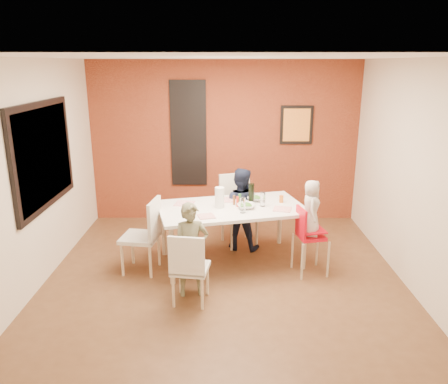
{
  "coord_description": "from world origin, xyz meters",
  "views": [
    {
      "loc": [
        0.02,
        -5.06,
        2.64
      ],
      "look_at": [
        0.0,
        0.3,
        1.05
      ],
      "focal_mm": 35.0,
      "sensor_mm": 36.0,
      "label": 1
    }
  ],
  "objects_px": {
    "dining_table": "(232,212)",
    "high_chair": "(308,234)",
    "child_far": "(240,209)",
    "paper_towel_roll": "(220,198)",
    "child_near": "(191,250)",
    "chair_near": "(189,265)",
    "wine_bottle": "(251,194)",
    "chair_far": "(237,205)",
    "toddler": "(311,208)",
    "chair_left": "(146,232)"
  },
  "relations": [
    {
      "from": "child_far",
      "to": "wine_bottle",
      "type": "xyz_separation_m",
      "value": [
        0.14,
        -0.35,
        0.33
      ]
    },
    {
      "from": "child_near",
      "to": "paper_towel_roll",
      "type": "xyz_separation_m",
      "value": [
        0.32,
        0.85,
        0.37
      ]
    },
    {
      "from": "chair_far",
      "to": "toddler",
      "type": "height_order",
      "value": "toddler"
    },
    {
      "from": "chair_near",
      "to": "high_chair",
      "type": "height_order",
      "value": "high_chair"
    },
    {
      "from": "chair_left",
      "to": "high_chair",
      "type": "relative_size",
      "value": 1.09
    },
    {
      "from": "child_near",
      "to": "toddler",
      "type": "height_order",
      "value": "toddler"
    },
    {
      "from": "high_chair",
      "to": "wine_bottle",
      "type": "height_order",
      "value": "wine_bottle"
    },
    {
      "from": "chair_far",
      "to": "chair_left",
      "type": "distance_m",
      "value": 1.56
    },
    {
      "from": "chair_left",
      "to": "wine_bottle",
      "type": "bearing_deg",
      "value": 115.05
    },
    {
      "from": "dining_table",
      "to": "chair_left",
      "type": "height_order",
      "value": "chair_left"
    },
    {
      "from": "child_near",
      "to": "dining_table",
      "type": "bearing_deg",
      "value": 51.16
    },
    {
      "from": "dining_table",
      "to": "chair_left",
      "type": "bearing_deg",
      "value": -165.15
    },
    {
      "from": "high_chair",
      "to": "paper_towel_roll",
      "type": "xyz_separation_m",
      "value": [
        -1.13,
        0.3,
        0.39
      ]
    },
    {
      "from": "high_chair",
      "to": "chair_far",
      "type": "bearing_deg",
      "value": 27.72
    },
    {
      "from": "high_chair",
      "to": "wine_bottle",
      "type": "relative_size",
      "value": 3.11
    },
    {
      "from": "dining_table",
      "to": "chair_near",
      "type": "height_order",
      "value": "chair_near"
    },
    {
      "from": "chair_left",
      "to": "high_chair",
      "type": "xyz_separation_m",
      "value": [
        2.08,
        -0.05,
        -0.01
      ]
    },
    {
      "from": "chair_near",
      "to": "child_near",
      "type": "relative_size",
      "value": 0.77
    },
    {
      "from": "high_chair",
      "to": "chair_near",
      "type": "bearing_deg",
      "value": 106.08
    },
    {
      "from": "chair_far",
      "to": "wine_bottle",
      "type": "relative_size",
      "value": 3.62
    },
    {
      "from": "high_chair",
      "to": "paper_towel_roll",
      "type": "height_order",
      "value": "paper_towel_roll"
    },
    {
      "from": "child_far",
      "to": "chair_near",
      "type": "bearing_deg",
      "value": 80.97
    },
    {
      "from": "chair_far",
      "to": "child_near",
      "type": "bearing_deg",
      "value": -129.68
    },
    {
      "from": "chair_far",
      "to": "child_far",
      "type": "relative_size",
      "value": 0.86
    },
    {
      "from": "high_chair",
      "to": "child_far",
      "type": "bearing_deg",
      "value": 34.36
    },
    {
      "from": "chair_near",
      "to": "wine_bottle",
      "type": "xyz_separation_m",
      "value": [
        0.76,
        1.24,
        0.46
      ]
    },
    {
      "from": "chair_near",
      "to": "paper_towel_roll",
      "type": "bearing_deg",
      "value": -98.66
    },
    {
      "from": "high_chair",
      "to": "paper_towel_roll",
      "type": "relative_size",
      "value": 3.27
    },
    {
      "from": "chair_near",
      "to": "chair_left",
      "type": "relative_size",
      "value": 0.88
    },
    {
      "from": "paper_towel_roll",
      "to": "child_near",
      "type": "bearing_deg",
      "value": -110.51
    },
    {
      "from": "wine_bottle",
      "to": "child_near",
      "type": "bearing_deg",
      "value": -126.68
    },
    {
      "from": "chair_left",
      "to": "chair_near",
      "type": "bearing_deg",
      "value": 45.03
    },
    {
      "from": "high_chair",
      "to": "child_near",
      "type": "relative_size",
      "value": 0.8
    },
    {
      "from": "chair_far",
      "to": "toddler",
      "type": "xyz_separation_m",
      "value": [
        0.9,
        -1.04,
        0.31
      ]
    },
    {
      "from": "chair_far",
      "to": "toddler",
      "type": "relative_size",
      "value": 1.46
    },
    {
      "from": "chair_far",
      "to": "paper_towel_roll",
      "type": "xyz_separation_m",
      "value": [
        -0.26,
        -0.75,
        0.35
      ]
    },
    {
      "from": "child_far",
      "to": "paper_towel_roll",
      "type": "xyz_separation_m",
      "value": [
        -0.29,
        -0.5,
        0.33
      ]
    },
    {
      "from": "chair_left",
      "to": "child_near",
      "type": "height_order",
      "value": "child_near"
    },
    {
      "from": "child_near",
      "to": "paper_towel_roll",
      "type": "relative_size",
      "value": 4.09
    },
    {
      "from": "dining_table",
      "to": "high_chair",
      "type": "relative_size",
      "value": 2.35
    },
    {
      "from": "child_far",
      "to": "wine_bottle",
      "type": "height_order",
      "value": "child_far"
    },
    {
      "from": "chair_far",
      "to": "high_chair",
      "type": "bearing_deg",
      "value": -70.0
    },
    {
      "from": "chair_left",
      "to": "paper_towel_roll",
      "type": "bearing_deg",
      "value": 113.81
    },
    {
      "from": "chair_far",
      "to": "toddler",
      "type": "distance_m",
      "value": 1.41
    },
    {
      "from": "chair_left",
      "to": "wine_bottle",
      "type": "relative_size",
      "value": 3.4
    },
    {
      "from": "chair_near",
      "to": "toddler",
      "type": "relative_size",
      "value": 1.2
    },
    {
      "from": "wine_bottle",
      "to": "dining_table",
      "type": "bearing_deg",
      "value": -157.39
    },
    {
      "from": "toddler",
      "to": "wine_bottle",
      "type": "height_order",
      "value": "toddler"
    },
    {
      "from": "chair_far",
      "to": "chair_left",
      "type": "height_order",
      "value": "chair_far"
    },
    {
      "from": "toddler",
      "to": "paper_towel_roll",
      "type": "bearing_deg",
      "value": 82.4
    }
  ]
}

